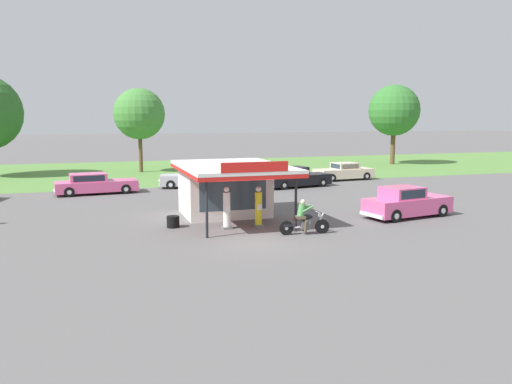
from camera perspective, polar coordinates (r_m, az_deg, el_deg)
ground_plane at (r=21.39m, az=-0.36°, el=-5.55°), size 300.00×300.00×0.00m
grass_verge_strip at (r=50.45m, az=-10.74°, el=2.36°), size 120.00×24.00×0.01m
service_station_kiosk at (r=26.65m, az=-3.39°, el=0.79°), size 5.03×7.50×3.27m
gas_pump_nearside at (r=23.62m, az=-3.31°, el=-1.98°), size 0.44×0.44×1.98m
gas_pump_offside at (r=24.06m, az=0.28°, el=-1.84°), size 0.44×0.44×1.93m
motorcycle_with_rider at (r=22.58m, az=5.38°, el=-3.15°), size 2.29×0.70×1.58m
featured_classic_sedan at (r=27.57m, az=16.59°, el=-1.21°), size 5.13×2.59×1.61m
parked_car_back_row_far_right at (r=36.20m, az=-17.69°, el=0.84°), size 5.68×2.38×1.41m
parked_car_back_row_left at (r=42.94m, az=9.86°, el=2.23°), size 5.23×2.31×1.43m
parked_car_back_row_centre_left at (r=37.99m, az=-6.95°, el=1.56°), size 5.29×2.72×1.50m
parked_car_back_row_right at (r=37.98m, az=4.60°, el=1.60°), size 5.41×2.63×1.54m
tree_oak_centre at (r=49.73m, az=-12.91°, el=8.45°), size 4.82×4.87×7.93m
tree_oak_far_left at (r=58.51m, az=15.24°, el=8.78°), size 5.61×5.61×8.77m
spare_tire_stack at (r=24.29m, az=-9.32°, el=-3.33°), size 0.60×0.60×0.54m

